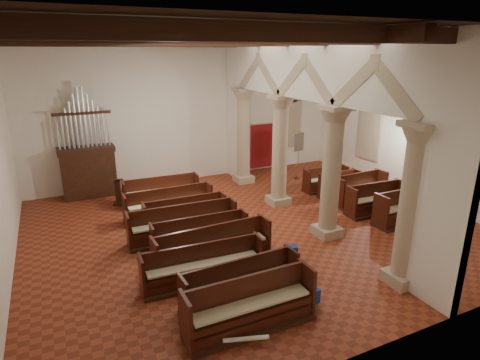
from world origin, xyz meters
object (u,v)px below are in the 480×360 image
(pipe_organ, at_px, (88,163))
(lectern, at_px, (118,193))
(processional_banner, at_px, (298,162))
(aisle_pew_0, at_px, (401,213))
(nave_pew_0, at_px, (250,312))

(pipe_organ, bearing_deg, lectern, -59.56)
(processional_banner, bearing_deg, lectern, 171.45)
(processional_banner, distance_m, aisle_pew_0, 5.73)
(nave_pew_0, distance_m, aisle_pew_0, 7.41)
(lectern, relative_size, aisle_pew_0, 0.56)
(nave_pew_0, relative_size, aisle_pew_0, 1.45)
(nave_pew_0, xyz_separation_m, aisle_pew_0, (6.95, 2.57, 0.01))
(processional_banner, relative_size, aisle_pew_0, 1.15)
(pipe_organ, distance_m, processional_banner, 8.89)
(lectern, height_order, nave_pew_0, nave_pew_0)
(lectern, distance_m, aisle_pew_0, 10.10)
(pipe_organ, height_order, lectern, pipe_organ)
(lectern, bearing_deg, pipe_organ, 140.55)
(processional_banner, xyz_separation_m, nave_pew_0, (-6.60, -8.28, -0.40))
(lectern, height_order, processional_banner, processional_banner)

